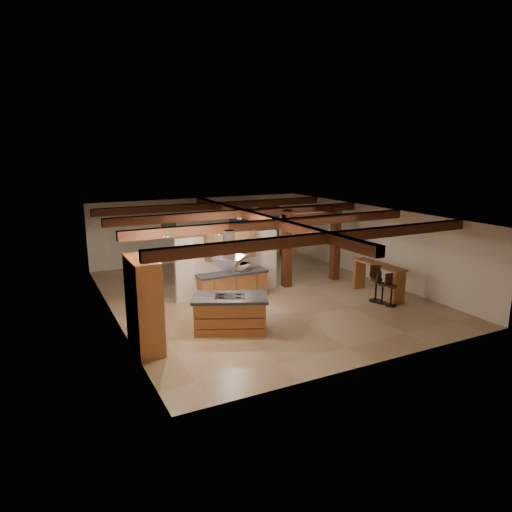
# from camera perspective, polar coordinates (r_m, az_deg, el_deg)

# --- Properties ---
(ground) EXTENTS (12.00, 12.00, 0.00)m
(ground) POSITION_cam_1_polar(r_m,az_deg,el_deg) (16.27, 0.46, -4.90)
(ground) COLOR tan
(ground) RESTS_ON ground
(room_walls) EXTENTS (12.00, 12.00, 12.00)m
(room_walls) POSITION_cam_1_polar(r_m,az_deg,el_deg) (15.81, 0.47, 1.25)
(room_walls) COLOR silver
(room_walls) RESTS_ON ground
(ceiling_beams) EXTENTS (10.00, 12.00, 0.28)m
(ceiling_beams) POSITION_cam_1_polar(r_m,az_deg,el_deg) (15.64, 0.48, 4.76)
(ceiling_beams) COLOR #421510
(ceiling_beams) RESTS_ON room_walls
(timber_posts) EXTENTS (2.50, 0.30, 2.90)m
(timber_posts) POSITION_cam_1_polar(r_m,az_deg,el_deg) (17.49, 7.02, 2.25)
(timber_posts) COLOR #421510
(timber_posts) RESTS_ON ground
(partition_wall) EXTENTS (3.80, 0.18, 2.20)m
(partition_wall) POSITION_cam_1_polar(r_m,az_deg,el_deg) (15.99, -3.54, -1.14)
(partition_wall) COLOR silver
(partition_wall) RESTS_ON ground
(pantry_cabinet) EXTENTS (0.67, 1.60, 2.40)m
(pantry_cabinet) POSITION_cam_1_polar(r_m,az_deg,el_deg) (12.04, -13.83, -5.83)
(pantry_cabinet) COLOR olive
(pantry_cabinet) RESTS_ON ground
(back_counter) EXTENTS (2.50, 0.66, 0.94)m
(back_counter) POSITION_cam_1_polar(r_m,az_deg,el_deg) (15.81, -2.95, -3.65)
(back_counter) COLOR olive
(back_counter) RESTS_ON ground
(upper_display_cabinet) EXTENTS (1.80, 0.36, 0.95)m
(upper_display_cabinet) POSITION_cam_1_polar(r_m,az_deg,el_deg) (15.65, -3.31, 1.37)
(upper_display_cabinet) COLOR olive
(upper_display_cabinet) RESTS_ON partition_wall
(range_hood) EXTENTS (1.10, 1.10, 1.40)m
(range_hood) POSITION_cam_1_polar(r_m,az_deg,el_deg) (12.63, -3.33, -1.80)
(range_hood) COLOR silver
(range_hood) RESTS_ON room_walls
(back_windows) EXTENTS (2.70, 0.07, 1.70)m
(back_windows) POSITION_cam_1_polar(r_m,az_deg,el_deg) (22.31, -0.12, 4.00)
(back_windows) COLOR #421510
(back_windows) RESTS_ON room_walls
(framed_art) EXTENTS (0.65, 0.05, 0.85)m
(framed_art) POSITION_cam_1_polar(r_m,az_deg,el_deg) (20.73, -10.82, 3.63)
(framed_art) COLOR #421510
(framed_art) RESTS_ON room_walls
(recessed_cans) EXTENTS (3.16, 2.46, 0.03)m
(recessed_cans) POSITION_cam_1_polar(r_m,az_deg,el_deg) (12.85, -5.63, 3.38)
(recessed_cans) COLOR silver
(recessed_cans) RESTS_ON room_walls
(kitchen_island) EXTENTS (2.38, 1.90, 1.05)m
(kitchen_island) POSITION_cam_1_polar(r_m,az_deg,el_deg) (13.01, -3.26, -7.15)
(kitchen_island) COLOR olive
(kitchen_island) RESTS_ON ground
(dining_table) EXTENTS (2.22, 1.77, 0.69)m
(dining_table) POSITION_cam_1_polar(r_m,az_deg,el_deg) (18.87, -3.96, -1.31)
(dining_table) COLOR #3D170F
(dining_table) RESTS_ON ground
(sofa) EXTENTS (2.33, 1.39, 0.64)m
(sofa) POSITION_cam_1_polar(r_m,az_deg,el_deg) (21.59, -0.89, 0.50)
(sofa) COLOR black
(sofa) RESTS_ON ground
(microwave) EXTENTS (0.54, 0.44, 0.26)m
(microwave) POSITION_cam_1_polar(r_m,az_deg,el_deg) (15.82, -1.57, -1.39)
(microwave) COLOR #BCBCC1
(microwave) RESTS_ON back_counter
(bar_counter) EXTENTS (0.59, 2.21, 1.16)m
(bar_counter) POSITION_cam_1_polar(r_m,az_deg,el_deg) (16.57, 15.06, -2.21)
(bar_counter) COLOR olive
(bar_counter) RESTS_ON ground
(side_table) EXTENTS (0.55, 0.55, 0.60)m
(side_table) POSITION_cam_1_polar(r_m,az_deg,el_deg) (22.50, 3.79, 0.94)
(side_table) COLOR #421510
(side_table) RESTS_ON ground
(table_lamp) EXTENTS (0.29, 0.29, 0.34)m
(table_lamp) POSITION_cam_1_polar(r_m,az_deg,el_deg) (22.40, 3.81, 2.29)
(table_lamp) COLOR black
(table_lamp) RESTS_ON side_table
(bar_stool_a) EXTENTS (0.37, 0.38, 1.07)m
(bar_stool_a) POSITION_cam_1_polar(r_m,az_deg,el_deg) (15.68, 16.50, -4.07)
(bar_stool_a) COLOR black
(bar_stool_a) RESTS_ON ground
(bar_stool_b) EXTENTS (0.40, 0.41, 1.05)m
(bar_stool_b) POSITION_cam_1_polar(r_m,az_deg,el_deg) (15.87, 15.43, -3.83)
(bar_stool_b) COLOR black
(bar_stool_b) RESTS_ON ground
(bar_stool_c) EXTENTS (0.46, 0.47, 1.23)m
(bar_stool_c) POSITION_cam_1_polar(r_m,az_deg,el_deg) (16.00, 14.75, -3.31)
(bar_stool_c) COLOR black
(bar_stool_c) RESTS_ON ground
(dining_chairs) EXTENTS (2.64, 2.64, 1.31)m
(dining_chairs) POSITION_cam_1_polar(r_m,az_deg,el_deg) (18.79, -3.98, -0.36)
(dining_chairs) COLOR #421510
(dining_chairs) RESTS_ON ground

